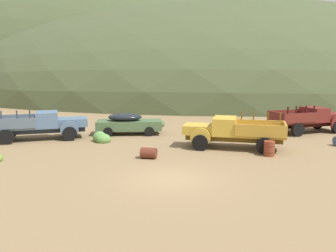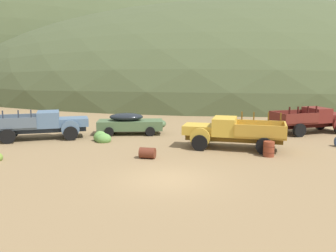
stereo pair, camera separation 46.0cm
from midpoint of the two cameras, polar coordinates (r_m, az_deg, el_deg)
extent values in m
plane|color=olive|center=(16.54, -0.49, -8.26)|extent=(300.00, 300.00, 0.00)
ellipsoid|color=#424C2D|center=(89.81, -19.20, 5.72)|extent=(117.89, 55.14, 50.13)
ellipsoid|color=#424C2D|center=(74.87, 11.27, 5.41)|extent=(106.51, 74.94, 32.92)
cube|color=#262D39|center=(26.59, -19.89, -0.59)|extent=(6.19, 2.18, 0.36)
cube|color=slate|center=(26.49, -15.07, 0.62)|extent=(2.24, 2.03, 0.55)
cube|color=#B7B2A8|center=(26.53, -13.12, 0.65)|extent=(0.31, 1.14, 0.44)
cylinder|color=slate|center=(25.56, -15.53, -0.52)|extent=(1.21, 0.42, 1.20)
cylinder|color=slate|center=(27.51, -15.65, 0.16)|extent=(1.21, 0.42, 1.20)
cube|color=slate|center=(26.45, -18.72, 0.98)|extent=(1.78, 2.17, 1.05)
cube|color=black|center=(26.41, -17.36, 1.50)|extent=(0.38, 1.60, 0.59)
cube|color=#4D5B67|center=(26.70, -23.51, -0.25)|extent=(3.44, 2.60, 0.12)
cube|color=#4D5B67|center=(25.65, -23.82, 0.29)|extent=(3.05, 0.73, 0.70)
cube|color=#4D5B67|center=(27.62, -23.34, 0.93)|extent=(3.05, 0.73, 0.70)
cube|color=#262D39|center=(25.63, -24.93, 1.57)|extent=(0.09, 0.09, 0.50)
cube|color=#262D39|center=(25.52, -22.87, 1.68)|extent=(0.09, 0.09, 0.50)
cube|color=#262D39|center=(25.45, -21.14, 1.76)|extent=(0.09, 0.09, 0.50)
cylinder|color=black|center=(25.55, -15.50, -1.16)|extent=(1.00, 0.47, 0.96)
cylinder|color=black|center=(27.61, -15.62, -0.39)|extent=(1.00, 0.47, 0.96)
cylinder|color=black|center=(25.78, -24.27, -1.57)|extent=(1.00, 0.47, 0.96)
cylinder|color=black|center=(27.82, -23.75, -0.78)|extent=(1.00, 0.47, 0.96)
cube|color=#47603D|center=(27.12, -6.53, 0.15)|extent=(4.74, 1.91, 0.68)
ellipsoid|color=black|center=(27.05, -7.15, 1.40)|extent=(2.48, 1.65, 0.57)
ellipsoid|color=#47603D|center=(27.10, -2.05, 0.35)|extent=(1.06, 1.48, 0.61)
cylinder|color=black|center=(26.26, -3.42, -0.86)|extent=(0.68, 0.21, 0.68)
cylinder|color=black|center=(28.05, -3.46, -0.20)|extent=(0.68, 0.21, 0.68)
cylinder|color=black|center=(26.39, -9.77, -0.93)|extent=(0.68, 0.21, 0.68)
cylinder|color=black|center=(28.17, -9.41, -0.27)|extent=(0.68, 0.21, 0.68)
cube|color=brown|center=(22.68, 9.53, -1.80)|extent=(5.77, 2.72, 0.36)
cube|color=gold|center=(22.82, 4.24, -0.46)|extent=(2.26, 2.18, 0.55)
cube|color=#B7B2A8|center=(22.97, 2.14, -0.44)|extent=(0.44, 1.13, 0.44)
cylinder|color=gold|center=(23.83, 5.18, -0.92)|extent=(1.20, 0.55, 1.20)
cylinder|color=gold|center=(21.88, 4.44, -1.84)|extent=(1.20, 0.55, 1.20)
cube|color=gold|center=(22.59, 8.20, 0.01)|extent=(1.88, 2.26, 1.05)
cube|color=black|center=(22.62, 6.69, 0.59)|extent=(0.57, 1.58, 0.59)
cube|color=#B5882D|center=(22.59, 13.54, -1.36)|extent=(3.40, 2.84, 0.12)
cube|color=#B5882D|center=(23.52, 13.58, 0.08)|extent=(2.80, 1.01, 0.70)
cube|color=#B5882D|center=(21.52, 13.59, -0.78)|extent=(2.80, 1.01, 0.70)
cube|color=#B5882D|center=(22.58, 17.13, -0.47)|extent=(0.73, 1.96, 0.70)
cube|color=brown|center=(23.47, 16.48, 1.41)|extent=(0.10, 0.10, 0.50)
cube|color=brown|center=(23.44, 14.70, 1.48)|extent=(0.10, 0.10, 0.50)
cube|color=brown|center=(23.43, 12.57, 1.56)|extent=(0.10, 0.10, 0.50)
cube|color=brown|center=(23.45, 10.79, 1.63)|extent=(0.10, 0.10, 0.50)
cylinder|color=black|center=(23.93, 5.19, -1.56)|extent=(1.00, 0.57, 0.96)
cylinder|color=black|center=(21.88, 4.41, -2.59)|extent=(1.00, 0.57, 0.96)
cylinder|color=black|center=(23.71, 14.09, -1.91)|extent=(1.00, 0.57, 0.96)
cylinder|color=black|center=(21.64, 14.15, -2.99)|extent=(1.00, 0.57, 0.96)
cube|color=black|center=(29.50, 20.46, 0.32)|extent=(5.62, 2.27, 0.36)
cube|color=maroon|center=(30.77, 23.45, 1.35)|extent=(2.11, 2.07, 0.55)
cylinder|color=maroon|center=(31.40, 21.86, 0.95)|extent=(1.21, 0.47, 1.20)
cube|color=maroon|center=(29.74, 21.32, 1.72)|extent=(1.72, 2.20, 1.05)
cube|color=black|center=(30.09, 22.18, 2.15)|extent=(0.45, 1.61, 0.59)
cube|color=maroon|center=(28.52, 18.13, 0.65)|extent=(3.21, 2.65, 0.12)
cube|color=maroon|center=(27.67, 19.44, 1.18)|extent=(2.74, 0.78, 0.70)
cube|color=maroon|center=(29.27, 16.97, 1.73)|extent=(2.74, 0.78, 0.70)
cube|color=maroon|center=(27.68, 15.95, 1.35)|extent=(0.59, 2.00, 0.70)
cube|color=black|center=(26.91, 17.64, 2.34)|extent=(0.10, 0.10, 0.50)
cube|color=black|center=(27.34, 18.82, 2.38)|extent=(0.10, 0.10, 0.50)
cube|color=black|center=(27.86, 20.18, 2.43)|extent=(0.10, 0.10, 0.50)
cube|color=black|center=(28.31, 21.29, 2.47)|extent=(0.10, 0.10, 0.50)
cylinder|color=black|center=(31.48, 21.77, 0.46)|extent=(1.00, 0.50, 0.96)
cylinder|color=black|center=(27.62, 19.02, -0.56)|extent=(1.00, 0.50, 0.96)
cylinder|color=black|center=(29.29, 16.48, 0.12)|extent=(1.00, 0.50, 0.96)
cylinder|color=brown|center=(21.25, 14.82, -3.39)|extent=(0.60, 0.60, 0.85)
torus|color=#552315|center=(21.21, 14.84, -2.94)|extent=(0.64, 0.64, 0.03)
torus|color=#552315|center=(21.29, 14.80, -3.84)|extent=(0.64, 0.64, 0.03)
cylinder|color=#5B2819|center=(20.08, -3.67, -4.21)|extent=(0.99, 0.81, 0.60)
ellipsoid|color=#5B8E42|center=(25.02, 6.23, -1.71)|extent=(0.90, 0.81, 0.78)
ellipsoid|color=#5B8E42|center=(24.89, 6.32, -1.72)|extent=(0.84, 0.76, 0.86)
ellipsoid|color=#5B8E42|center=(24.95, 6.48, -1.88)|extent=(0.59, 0.53, 0.57)
ellipsoid|color=#5B8E42|center=(25.03, -11.07, -1.78)|extent=(0.90, 0.81, 0.86)
ellipsoid|color=#5B8E42|center=(24.59, -10.54, -2.03)|extent=(1.01, 0.91, 0.75)
camera|label=1|loc=(0.23, -90.57, -0.10)|focal=39.32mm
camera|label=2|loc=(0.23, 89.43, 0.10)|focal=39.32mm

